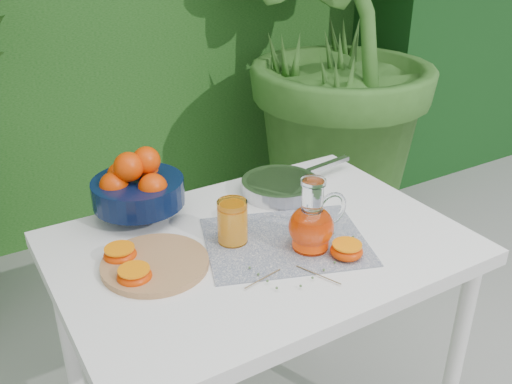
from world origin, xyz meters
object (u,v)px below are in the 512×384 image
cutting_board (155,264)px  saute_pan (281,186)px  white_table (260,268)px  fruit_bowl (137,186)px  juice_pitcher (312,224)px

cutting_board → saute_pan: (0.46, 0.17, 0.01)m
white_table → fruit_bowl: size_ratio=3.14×
cutting_board → fruit_bowl: 0.27m
white_table → cutting_board: (-0.27, 0.03, 0.09)m
cutting_board → fruit_bowl: fruit_bowl is taller
white_table → cutting_board: cutting_board is taller
fruit_bowl → juice_pitcher: fruit_bowl is taller
juice_pitcher → saute_pan: 0.31m
cutting_board → fruit_bowl: bearing=77.2°
cutting_board → juice_pitcher: size_ratio=1.37×
white_table → fruit_bowl: bearing=126.7°
cutting_board → fruit_bowl: size_ratio=0.79×
fruit_bowl → juice_pitcher: 0.48m
cutting_board → saute_pan: size_ratio=0.61×
white_table → cutting_board: size_ratio=3.98×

